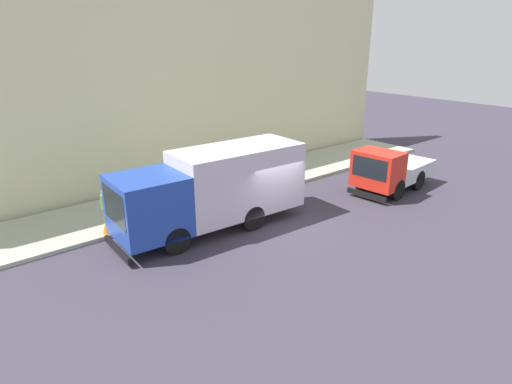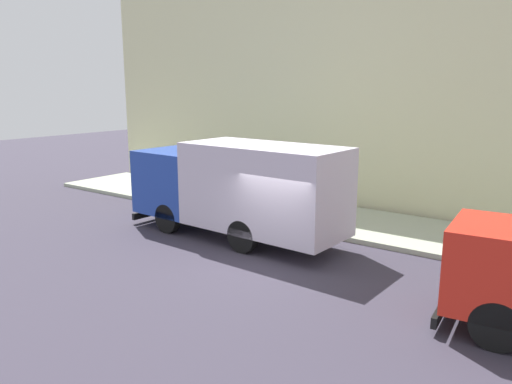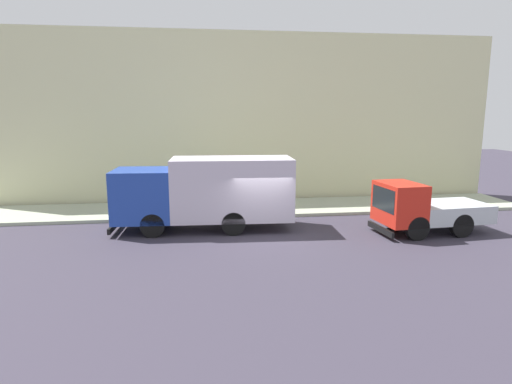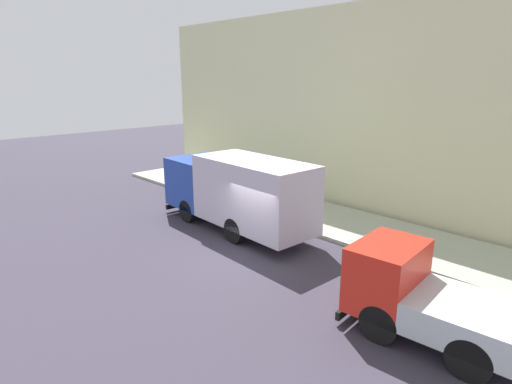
# 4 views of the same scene
# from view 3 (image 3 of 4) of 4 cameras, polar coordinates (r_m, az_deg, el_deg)

# --- Properties ---
(ground) EXTENTS (80.00, 80.00, 0.00)m
(ground) POSITION_cam_3_polar(r_m,az_deg,el_deg) (18.56, 0.91, -5.75)
(ground) COLOR #393342
(sidewalk) EXTENTS (4.04, 30.00, 0.17)m
(sidewalk) POSITION_cam_3_polar(r_m,az_deg,el_deg) (23.36, -0.89, -2.15)
(sidewalk) COLOR #A9B197
(sidewalk) RESTS_ON ground
(building_facade) EXTENTS (0.50, 30.00, 9.72)m
(building_facade) POSITION_cam_3_polar(r_m,az_deg,el_deg) (25.31, -1.59, 9.73)
(building_facade) COLOR beige
(building_facade) RESTS_ON ground
(large_utility_truck) EXTENTS (2.72, 8.02, 3.23)m
(large_utility_truck) POSITION_cam_3_polar(r_m,az_deg,el_deg) (19.20, -6.55, 0.15)
(large_utility_truck) COLOR #2141A4
(large_utility_truck) RESTS_ON ground
(small_flatbed_truck) EXTENTS (2.59, 5.07, 2.25)m
(small_flatbed_truck) POSITION_cam_3_polar(r_m,az_deg,el_deg) (20.03, 21.29, -2.08)
(small_flatbed_truck) COLOR red
(small_flatbed_truck) RESTS_ON ground
(pedestrian_walking) EXTENTS (0.42, 0.42, 1.69)m
(pedestrian_walking) POSITION_cam_3_polar(r_m,az_deg,el_deg) (21.84, -16.00, -0.82)
(pedestrian_walking) COLOR #595444
(pedestrian_walking) RESTS_ON sidewalk
(traffic_cone_orange) EXTENTS (0.43, 0.43, 0.61)m
(traffic_cone_orange) POSITION_cam_3_polar(r_m,az_deg,el_deg) (21.68, -16.39, -2.52)
(traffic_cone_orange) COLOR orange
(traffic_cone_orange) RESTS_ON sidewalk
(street_sign_post) EXTENTS (0.44, 0.08, 2.40)m
(street_sign_post) POSITION_cam_3_polar(r_m,az_deg,el_deg) (21.27, -3.79, 0.72)
(street_sign_post) COLOR #4C5156
(street_sign_post) RESTS_ON sidewalk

